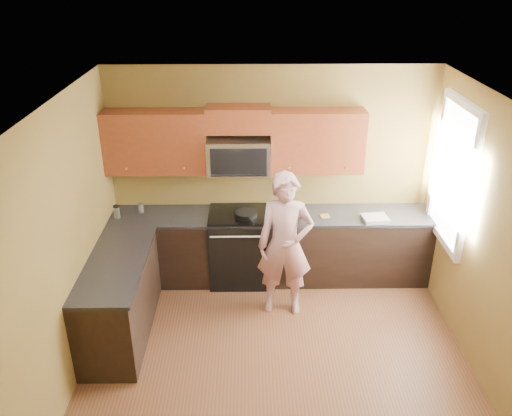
{
  "coord_description": "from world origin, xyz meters",
  "views": [
    {
      "loc": [
        -0.28,
        -4.13,
        3.82
      ],
      "look_at": [
        -0.2,
        1.3,
        1.2
      ],
      "focal_mm": 36.68,
      "sensor_mm": 36.0,
      "label": 1
    }
  ],
  "objects_px": {
    "microwave": "(239,172)",
    "travel_mug": "(118,218)",
    "stove": "(240,246)",
    "butter_tub": "(290,221)",
    "frying_pan": "(246,216)",
    "woman": "(285,245)"
  },
  "relations": [
    {
      "from": "stove",
      "to": "butter_tub",
      "type": "bearing_deg",
      "value": -13.79
    },
    {
      "from": "microwave",
      "to": "frying_pan",
      "type": "bearing_deg",
      "value": -68.77
    },
    {
      "from": "stove",
      "to": "woman",
      "type": "height_order",
      "value": "woman"
    },
    {
      "from": "stove",
      "to": "butter_tub",
      "type": "relative_size",
      "value": 7.98
    },
    {
      "from": "woman",
      "to": "butter_tub",
      "type": "distance_m",
      "value": 0.52
    },
    {
      "from": "microwave",
      "to": "woman",
      "type": "xyz_separation_m",
      "value": [
        0.53,
        -0.79,
        -0.58
      ]
    },
    {
      "from": "stove",
      "to": "woman",
      "type": "relative_size",
      "value": 0.55
    },
    {
      "from": "microwave",
      "to": "travel_mug",
      "type": "height_order",
      "value": "microwave"
    },
    {
      "from": "microwave",
      "to": "butter_tub",
      "type": "bearing_deg",
      "value": -24.09
    },
    {
      "from": "frying_pan",
      "to": "woman",
      "type": "bearing_deg",
      "value": -70.13
    },
    {
      "from": "stove",
      "to": "butter_tub",
      "type": "xyz_separation_m",
      "value": [
        0.62,
        -0.15,
        0.45
      ]
    },
    {
      "from": "travel_mug",
      "to": "butter_tub",
      "type": "bearing_deg",
      "value": -2.9
    },
    {
      "from": "microwave",
      "to": "frying_pan",
      "type": "xyz_separation_m",
      "value": [
        0.08,
        -0.21,
        -0.5
      ]
    },
    {
      "from": "travel_mug",
      "to": "microwave",
      "type": "bearing_deg",
      "value": 6.46
    },
    {
      "from": "stove",
      "to": "butter_tub",
      "type": "distance_m",
      "value": 0.78
    },
    {
      "from": "frying_pan",
      "to": "stove",
      "type": "bearing_deg",
      "value": 115.45
    },
    {
      "from": "microwave",
      "to": "stove",
      "type": "bearing_deg",
      "value": -90.0
    },
    {
      "from": "frying_pan",
      "to": "butter_tub",
      "type": "height_order",
      "value": "frying_pan"
    },
    {
      "from": "frying_pan",
      "to": "travel_mug",
      "type": "bearing_deg",
      "value": 160.63
    },
    {
      "from": "stove",
      "to": "frying_pan",
      "type": "xyz_separation_m",
      "value": [
        0.08,
        -0.09,
        0.47
      ]
    },
    {
      "from": "frying_pan",
      "to": "travel_mug",
      "type": "height_order",
      "value": "travel_mug"
    },
    {
      "from": "frying_pan",
      "to": "butter_tub",
      "type": "bearing_deg",
      "value": -24.62
    }
  ]
}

